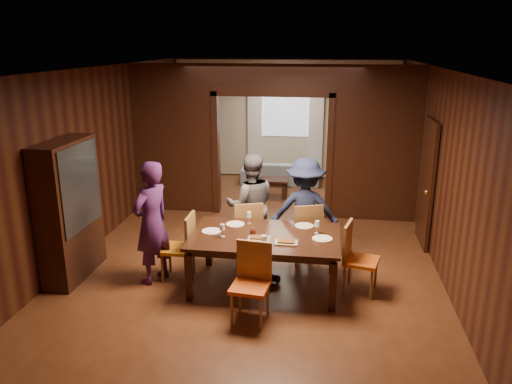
% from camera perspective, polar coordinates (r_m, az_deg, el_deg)
% --- Properties ---
extents(floor, '(9.00, 9.00, 0.00)m').
position_cam_1_polar(floor, '(8.46, 0.51, -6.05)').
color(floor, '#522E17').
rests_on(floor, ground).
extents(ceiling, '(5.50, 9.00, 0.02)m').
position_cam_1_polar(ceiling, '(7.81, 0.57, 13.97)').
color(ceiling, silver).
rests_on(ceiling, room_walls).
extents(room_walls, '(5.52, 9.01, 2.90)m').
position_cam_1_polar(room_walls, '(9.83, 2.04, 6.36)').
color(room_walls, black).
rests_on(room_walls, floor).
extents(person_purple, '(0.65, 0.75, 1.75)m').
position_cam_1_polar(person_purple, '(7.08, -11.84, -3.47)').
color(person_purple, '#441D55').
rests_on(person_purple, floor).
extents(person_grey, '(0.93, 0.80, 1.65)m').
position_cam_1_polar(person_grey, '(7.84, -0.61, -1.52)').
color(person_grey, '#595961').
rests_on(person_grey, floor).
extents(person_navy, '(1.07, 0.64, 1.63)m').
position_cam_1_polar(person_navy, '(7.67, 5.61, -2.10)').
color(person_navy, '#192140').
rests_on(person_navy, floor).
extents(sofa, '(1.87, 0.79, 0.54)m').
position_cam_1_polar(sofa, '(12.01, 2.79, 2.25)').
color(sofa, '#8BA9B7').
rests_on(sofa, floor).
extents(serving_bowl, '(0.29, 0.29, 0.07)m').
position_cam_1_polar(serving_bowl, '(6.86, 1.75, -4.49)').
color(serving_bowl, black).
rests_on(serving_bowl, dining_table).
extents(dining_table, '(2.02, 1.26, 0.76)m').
position_cam_1_polar(dining_table, '(6.97, 1.04, -7.85)').
color(dining_table, black).
rests_on(dining_table, floor).
extents(coffee_table, '(0.80, 0.50, 0.40)m').
position_cam_1_polar(coffee_table, '(11.02, 1.64, 0.54)').
color(coffee_table, black).
rests_on(coffee_table, floor).
extents(chair_left, '(0.44, 0.44, 0.97)m').
position_cam_1_polar(chair_left, '(7.24, -8.98, -6.18)').
color(chair_left, orange).
rests_on(chair_left, floor).
extents(chair_right, '(0.53, 0.53, 0.97)m').
position_cam_1_polar(chair_right, '(6.92, 11.96, -7.46)').
color(chair_right, '#D55814').
rests_on(chair_right, floor).
extents(chair_far_l, '(0.56, 0.56, 0.97)m').
position_cam_1_polar(chair_far_l, '(7.78, -1.05, -4.31)').
color(chair_far_l, red).
rests_on(chair_far_l, floor).
extents(chair_far_r, '(0.56, 0.56, 0.97)m').
position_cam_1_polar(chair_far_r, '(7.74, 5.56, -4.51)').
color(chair_far_r, orange).
rests_on(chair_far_r, floor).
extents(chair_near, '(0.49, 0.49, 0.97)m').
position_cam_1_polar(chair_near, '(6.10, -0.69, -10.53)').
color(chair_near, '#D14E13').
rests_on(chair_near, floor).
extents(hutch, '(0.40, 1.20, 2.00)m').
position_cam_1_polar(hutch, '(7.54, -20.55, -1.96)').
color(hutch, black).
rests_on(hutch, floor).
extents(door_right, '(0.06, 0.90, 2.10)m').
position_cam_1_polar(door_right, '(8.68, 18.95, 0.95)').
color(door_right, black).
rests_on(door_right, floor).
extents(window_far, '(1.20, 0.03, 1.30)m').
position_cam_1_polar(window_far, '(12.31, 3.39, 9.38)').
color(window_far, silver).
rests_on(window_far, back_wall).
extents(curtain_left, '(0.35, 0.06, 2.40)m').
position_cam_1_polar(curtain_left, '(12.43, -0.14, 7.38)').
color(curtain_left, white).
rests_on(curtain_left, back_wall).
extents(curtain_right, '(0.35, 0.06, 2.40)m').
position_cam_1_polar(curtain_right, '(12.30, 6.85, 7.16)').
color(curtain_right, white).
rests_on(curtain_right, back_wall).
extents(plate_left, '(0.27, 0.27, 0.01)m').
position_cam_1_polar(plate_left, '(6.97, -5.11, -4.47)').
color(plate_left, white).
rests_on(plate_left, dining_table).
extents(plate_far_l, '(0.27, 0.27, 0.01)m').
position_cam_1_polar(plate_far_l, '(7.20, -2.39, -3.69)').
color(plate_far_l, white).
rests_on(plate_far_l, dining_table).
extents(plate_far_r, '(0.27, 0.27, 0.01)m').
position_cam_1_polar(plate_far_r, '(7.17, 5.52, -3.86)').
color(plate_far_r, silver).
rests_on(plate_far_r, dining_table).
extents(plate_right, '(0.27, 0.27, 0.01)m').
position_cam_1_polar(plate_right, '(6.74, 7.58, -5.30)').
color(plate_right, white).
rests_on(plate_right, dining_table).
extents(plate_near, '(0.27, 0.27, 0.01)m').
position_cam_1_polar(plate_near, '(6.50, 0.53, -6.03)').
color(plate_near, silver).
rests_on(plate_near, dining_table).
extents(platter_a, '(0.30, 0.20, 0.04)m').
position_cam_1_polar(platter_a, '(6.68, 0.34, -5.26)').
color(platter_a, gray).
rests_on(platter_a, dining_table).
extents(platter_b, '(0.30, 0.20, 0.04)m').
position_cam_1_polar(platter_b, '(6.56, 3.48, -5.70)').
color(platter_b, gray).
rests_on(platter_b, dining_table).
extents(wineglass_left, '(0.08, 0.08, 0.18)m').
position_cam_1_polar(wineglass_left, '(6.74, -3.86, -4.42)').
color(wineglass_left, silver).
rests_on(wineglass_left, dining_table).
extents(wineglass_far, '(0.08, 0.08, 0.18)m').
position_cam_1_polar(wineglass_far, '(7.20, -0.80, -2.96)').
color(wineglass_far, white).
rests_on(wineglass_far, dining_table).
extents(wineglass_right, '(0.08, 0.08, 0.18)m').
position_cam_1_polar(wineglass_right, '(6.90, 7.00, -4.00)').
color(wineglass_right, silver).
rests_on(wineglass_right, dining_table).
extents(tumbler, '(0.07, 0.07, 0.14)m').
position_cam_1_polar(tumbler, '(6.45, 0.90, -5.58)').
color(tumbler, white).
rests_on(tumbler, dining_table).
extents(condiment_jar, '(0.08, 0.08, 0.11)m').
position_cam_1_polar(condiment_jar, '(6.77, -0.35, -4.60)').
color(condiment_jar, '#451C10').
rests_on(condiment_jar, dining_table).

